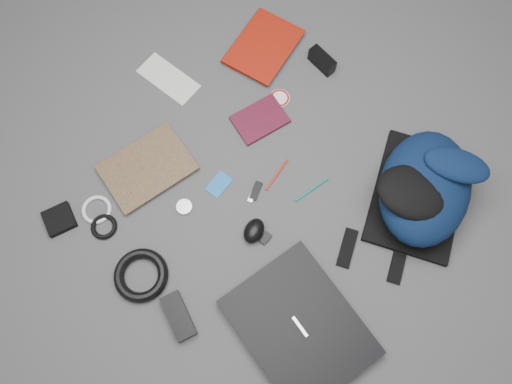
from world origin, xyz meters
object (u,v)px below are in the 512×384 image
Objects in this scene: backpack at (425,188)px; pouch at (59,219)px; textbook_red at (240,35)px; power_brick at (179,316)px; comic_book at (131,144)px; dvd_case at (260,119)px; mouse at (254,231)px; laptop at (299,327)px; compact_camera at (322,61)px.

pouch is (-0.84, -0.78, -0.08)m from backpack.
power_brick is (0.49, -0.88, 0.00)m from textbook_red.
comic_book is 1.62× the size of dvd_case.
textbook_red is 0.34m from dvd_case.
dvd_case is at bearing -46.70° from textbook_red.
mouse is 0.60× the size of power_brick.
dvd_case is at bearing 169.64° from backpack.
mouse reaches higher than laptop.
backpack is 4.13× the size of compact_camera.
backpack is 0.57m from compact_camera.
pouch is at bearing -157.90° from backpack.
laptop is 0.36m from power_brick.
backpack is 1.62× the size of textbook_red.
laptop is 0.69m from dvd_case.
dvd_case is at bearing 113.10° from mouse.
backpack reaches higher than pouch.
pouch is at bearing -73.79° from comic_book.
backpack reaches higher than textbook_red.
textbook_red is 0.94× the size of comic_book.
power_brick is 1.59× the size of pouch.
textbook_red is 0.73m from mouse.
comic_book is at bearing -105.68° from compact_camera.
mouse is (0.23, -0.32, 0.02)m from dvd_case.
textbook_red is (-0.78, 0.68, -0.01)m from laptop.
backpack reaches higher than comic_book.
mouse is at bearing 35.19° from pouch.
textbook_red is 2.55× the size of compact_camera.
laptop is 1.53× the size of textbook_red.
comic_book is 0.51m from mouse.
backpack is at bearing 90.08° from power_brick.
compact_camera is at bearing 9.07° from textbook_red.
backpack is 3.05× the size of power_brick.
laptop is at bearing -22.05° from dvd_case.
pouch is (-0.49, -0.01, -0.01)m from power_brick.
comic_book is (-0.84, -0.45, -0.08)m from backpack.
compact_camera reaches higher than dvd_case.
pouch is (-0.31, -0.98, -0.02)m from compact_camera.
comic_book is 2.71× the size of compact_camera.
mouse reaches higher than power_brick.
pouch reaches higher than dvd_case.
mouse is (-0.29, 0.14, 0.00)m from laptop.
power_brick is (0.49, -0.32, 0.01)m from comic_book.
power_brick is (-0.01, -0.34, -0.00)m from mouse.
compact_camera is (0.31, 0.65, 0.02)m from comic_book.
backpack is at bearing 38.75° from mouse.
dvd_case is at bearing 153.78° from laptop.
dvd_case is 1.24× the size of power_brick.
mouse is 0.95× the size of pouch.
compact_camera is 0.98m from power_brick.
comic_book is (-0.79, 0.12, -0.01)m from laptop.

